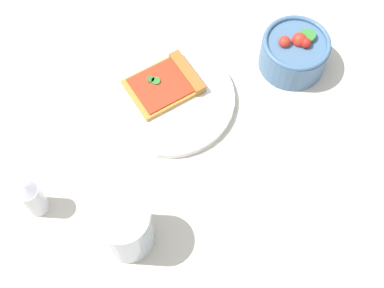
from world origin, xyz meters
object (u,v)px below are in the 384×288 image
plate (170,99)px  soda_glass (126,228)px  pepper_shaker (32,197)px  pizza_slice_main (168,83)px  paper_napkin (313,172)px  salad_bowl (294,52)px

plate → soda_glass: size_ratio=2.22×
plate → pepper_shaker: bearing=154.3°
pizza_slice_main → paper_napkin: (-0.07, -0.28, -0.02)m
salad_bowl → paper_napkin: bearing=-155.1°
plate → soda_glass: bearing=-173.0°
pepper_shaker → plate: bearing=-25.7°
pizza_slice_main → paper_napkin: bearing=-103.6°
plate → soda_glass: (-0.25, -0.03, 0.04)m
plate → salad_bowl: 0.23m
salad_bowl → pepper_shaker: bearing=143.4°
paper_napkin → pepper_shaker: pepper_shaker is taller
salad_bowl → pizza_slice_main: bearing=124.2°
paper_napkin → salad_bowl: bearing=24.9°
pizza_slice_main → soda_glass: soda_glass is taller
salad_bowl → pepper_shaker: size_ratio=1.45×
pizza_slice_main → soda_glass: bearing=-171.4°
soda_glass → paper_napkin: (0.20, -0.24, -0.04)m
salad_bowl → pepper_shaker: pepper_shaker is taller
pepper_shaker → pizza_slice_main: bearing=-22.1°
salad_bowl → soda_glass: (-0.40, 0.15, 0.01)m
paper_napkin → pepper_shaker: (-0.21, 0.39, 0.04)m
plate → pepper_shaker: (-0.25, 0.12, 0.03)m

